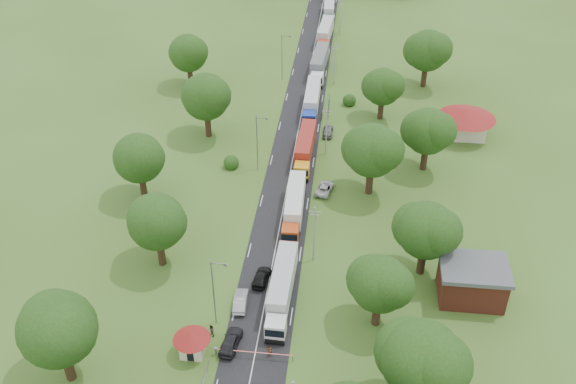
# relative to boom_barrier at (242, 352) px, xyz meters

# --- Properties ---
(ground) EXTENTS (260.00, 260.00, 0.00)m
(ground) POSITION_rel_boom_barrier_xyz_m (1.36, 25.00, -0.89)
(ground) COLOR #3C561C
(ground) RESTS_ON ground
(road) EXTENTS (8.00, 200.00, 0.04)m
(road) POSITION_rel_boom_barrier_xyz_m (1.36, 45.00, -0.89)
(road) COLOR black
(road) RESTS_ON ground
(boom_barrier) EXTENTS (9.22, 0.35, 1.18)m
(boom_barrier) POSITION_rel_boom_barrier_xyz_m (0.00, 0.00, 0.00)
(boom_barrier) COLOR slate
(boom_barrier) RESTS_ON ground
(guard_booth) EXTENTS (4.40, 4.40, 3.45)m
(guard_booth) POSITION_rel_boom_barrier_xyz_m (-5.84, -0.00, 1.27)
(guard_booth) COLOR beige
(guard_booth) RESTS_ON ground
(info_sign) EXTENTS (0.12, 3.10, 4.10)m
(info_sign) POSITION_rel_boom_barrier_xyz_m (6.56, 60.00, 2.11)
(info_sign) COLOR slate
(info_sign) RESTS_ON ground
(pole_1) EXTENTS (1.60, 0.24, 9.00)m
(pole_1) POSITION_rel_boom_barrier_xyz_m (6.86, 18.00, 3.79)
(pole_1) COLOR gray
(pole_1) RESTS_ON ground
(pole_2) EXTENTS (1.60, 0.24, 9.00)m
(pole_2) POSITION_rel_boom_barrier_xyz_m (6.86, 46.00, 3.79)
(pole_2) COLOR gray
(pole_2) RESTS_ON ground
(pole_3) EXTENTS (1.60, 0.24, 9.00)m
(pole_3) POSITION_rel_boom_barrier_xyz_m (6.86, 74.00, 3.79)
(pole_3) COLOR gray
(pole_3) RESTS_ON ground
(pole_4) EXTENTS (1.60, 0.24, 9.00)m
(pole_4) POSITION_rel_boom_barrier_xyz_m (6.86, 102.00, 3.79)
(pole_4) COLOR gray
(pole_4) RESTS_ON ground
(lamp_0) EXTENTS (2.03, 0.22, 10.00)m
(lamp_0) POSITION_rel_boom_barrier_xyz_m (-3.99, 5.00, 4.66)
(lamp_0) COLOR slate
(lamp_0) RESTS_ON ground
(lamp_1) EXTENTS (2.03, 0.22, 10.00)m
(lamp_1) POSITION_rel_boom_barrier_xyz_m (-3.99, 40.00, 4.66)
(lamp_1) COLOR slate
(lamp_1) RESTS_ON ground
(lamp_2) EXTENTS (2.03, 0.22, 10.00)m
(lamp_2) POSITION_rel_boom_barrier_xyz_m (-3.99, 75.00, 4.66)
(lamp_2) COLOR slate
(lamp_2) RESTS_ON ground
(tree_1) EXTENTS (9.60, 9.60, 12.05)m
(tree_1) POSITION_rel_boom_barrier_xyz_m (19.34, -4.83, 6.96)
(tree_1) COLOR #382616
(tree_1) RESTS_ON ground
(tree_2) EXTENTS (8.00, 8.00, 10.10)m
(tree_2) POSITION_rel_boom_barrier_xyz_m (15.35, 7.14, 5.70)
(tree_2) COLOR #382616
(tree_2) RESTS_ON ground
(tree_3) EXTENTS (8.80, 8.80, 11.07)m
(tree_3) POSITION_rel_boom_barrier_xyz_m (21.35, 17.16, 6.33)
(tree_3) COLOR #382616
(tree_3) RESTS_ON ground
(tree_4) EXTENTS (9.60, 9.60, 12.05)m
(tree_4) POSITION_rel_boom_barrier_xyz_m (14.34, 35.17, 6.96)
(tree_4) COLOR #382616
(tree_4) RESTS_ON ground
(tree_5) EXTENTS (8.80, 8.80, 11.07)m
(tree_5) POSITION_rel_boom_barrier_xyz_m (23.35, 43.16, 6.33)
(tree_5) COLOR #382616
(tree_5) RESTS_ON ground
(tree_6) EXTENTS (8.00, 8.00, 10.10)m
(tree_6) POSITION_rel_boom_barrier_xyz_m (16.35, 60.14, 5.70)
(tree_6) COLOR #382616
(tree_6) RESTS_ON ground
(tree_7) EXTENTS (9.60, 9.60, 12.05)m
(tree_7) POSITION_rel_boom_barrier_xyz_m (25.34, 75.17, 6.96)
(tree_7) COLOR #382616
(tree_7) RESTS_ON ground
(tree_9) EXTENTS (9.60, 9.60, 12.05)m
(tree_9) POSITION_rel_boom_barrier_xyz_m (-18.66, -4.83, 6.96)
(tree_9) COLOR #382616
(tree_9) RESTS_ON ground
(tree_10) EXTENTS (8.80, 8.80, 11.07)m
(tree_10) POSITION_rel_boom_barrier_xyz_m (-13.65, 15.16, 6.33)
(tree_10) COLOR #382616
(tree_10) RESTS_ON ground
(tree_11) EXTENTS (8.80, 8.80, 11.07)m
(tree_11) POSITION_rel_boom_barrier_xyz_m (-20.65, 30.16, 6.33)
(tree_11) COLOR #382616
(tree_11) RESTS_ON ground
(tree_12) EXTENTS (9.60, 9.60, 12.05)m
(tree_12) POSITION_rel_boom_barrier_xyz_m (-14.66, 50.17, 6.96)
(tree_12) COLOR #382616
(tree_12) RESTS_ON ground
(tree_13) EXTENTS (8.80, 8.80, 11.07)m
(tree_13) POSITION_rel_boom_barrier_xyz_m (-22.65, 70.16, 6.33)
(tree_13) COLOR #382616
(tree_13) RESTS_ON ground
(house_brick) EXTENTS (8.60, 6.60, 5.20)m
(house_brick) POSITION_rel_boom_barrier_xyz_m (27.36, 13.00, 1.76)
(house_brick) COLOR maroon
(house_brick) RESTS_ON ground
(house_cream) EXTENTS (10.08, 10.08, 5.80)m
(house_cream) POSITION_rel_boom_barrier_xyz_m (31.36, 55.00, 2.75)
(house_cream) COLOR beige
(house_cream) RESTS_ON ground
(truck_0) EXTENTS (2.80, 14.71, 4.07)m
(truck_0) POSITION_rel_boom_barrier_xyz_m (3.45, 9.71, 1.27)
(truck_0) COLOR silver
(truck_0) RESTS_ON ground
(truck_1) EXTENTS (2.69, 14.28, 3.95)m
(truck_1) POSITION_rel_boom_barrier_xyz_m (3.28, 27.44, 1.21)
(truck_1) COLOR #BC4015
(truck_1) RESTS_ON ground
(truck_2) EXTENTS (2.83, 14.55, 4.03)m
(truck_2) POSITION_rel_boom_barrier_xyz_m (3.42, 44.08, 1.25)
(truck_2) COLOR orange
(truck_2) RESTS_ON ground
(truck_3) EXTENTS (2.64, 14.92, 4.14)m
(truck_3) POSITION_rel_boom_barrier_xyz_m (3.21, 61.81, 1.30)
(truck_3) COLOR #1B38A6
(truck_3) RESTS_ON ground
(truck_4) EXTENTS (3.38, 15.53, 4.29)m
(truck_4) POSITION_rel_boom_barrier_xyz_m (3.41, 78.96, 1.38)
(truck_4) COLOR white
(truck_4) RESTS_ON ground
(truck_5) EXTENTS (3.38, 15.21, 4.20)m
(truck_5) POSITION_rel_boom_barrier_xyz_m (3.63, 96.62, 1.34)
(truck_5) COLOR #B72E1C
(truck_5) RESTS_ON ground
(truck_6) EXTENTS (3.04, 14.86, 4.11)m
(truck_6) POSITION_rel_boom_barrier_xyz_m (3.55, 113.08, 1.29)
(truck_6) COLOR #225C3A
(truck_6) RESTS_ON ground
(car_lane_front) EXTENTS (2.51, 5.00, 1.63)m
(car_lane_front) POSITION_rel_boom_barrier_xyz_m (-1.64, 1.50, -0.07)
(car_lane_front) COLOR black
(car_lane_front) RESTS_ON ground
(car_lane_mid) EXTENTS (1.86, 4.62, 1.49)m
(car_lane_mid) POSITION_rel_boom_barrier_xyz_m (-1.64, 8.28, -0.14)
(car_lane_mid) COLOR #9CA0A4
(car_lane_mid) RESTS_ON ground
(car_lane_rear) EXTENTS (2.42, 4.76, 1.32)m
(car_lane_rear) POSITION_rel_boom_barrier_xyz_m (0.36, 13.00, -0.23)
(car_lane_rear) COLOR black
(car_lane_rear) RESTS_ON ground
(car_verge_near) EXTENTS (3.22, 5.23, 1.35)m
(car_verge_near) POSITION_rel_boom_barrier_xyz_m (7.40, 34.57, -0.22)
(car_verge_near) COLOR #BCBCBC
(car_verge_near) RESTS_ON ground
(car_verge_far) EXTENTS (1.81, 4.44, 1.51)m
(car_verge_far) POSITION_rel_boom_barrier_xyz_m (6.86, 52.80, -0.14)
(car_verge_far) COLOR slate
(car_verge_far) RESTS_ON ground
(pedestrian_near) EXTENTS (0.70, 0.65, 1.60)m
(pedestrian_near) POSITION_rel_boom_barrier_xyz_m (3.13, 0.50, -0.09)
(pedestrian_near) COLOR gray
(pedestrian_near) RESTS_ON ground
(pedestrian_booth) EXTENTS (1.08, 1.07, 1.76)m
(pedestrian_booth) POSITION_rel_boom_barrier_xyz_m (-4.19, 2.72, -0.01)
(pedestrian_booth) COLOR gray
(pedestrian_booth) RESTS_ON ground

